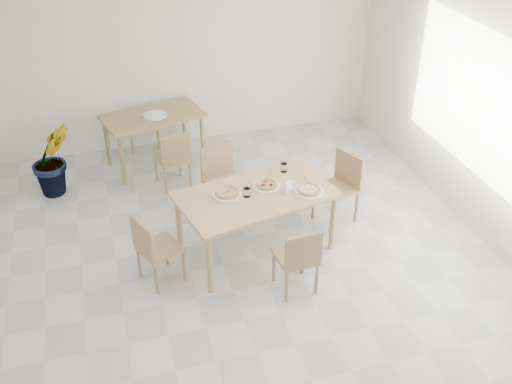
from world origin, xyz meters
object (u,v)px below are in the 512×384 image
object	(u,v)px
pizza_margherita	(227,192)
plate_mushroom	(309,191)
chair_east	(341,183)
plate_empty	(155,115)
plate_pepperoni	(266,186)
tumbler_b	(284,167)
second_table	(153,121)
main_table	(256,199)
napkin_holder	(288,187)
pizza_pepperoni	(266,184)
tumbler_a	(247,192)
chair_west	(153,246)
chair_back_s	(174,156)
pizza_mushroom	(309,189)
plate_margherita	(227,194)
chair_back_n	(138,111)
chair_north	(222,175)
potted_plant	(52,159)
chair_south	(299,256)

from	to	relation	value
pizza_margherita	plate_mushroom	bearing A→B (deg)	-12.38
chair_east	plate_empty	distance (m)	2.72
plate_pepperoni	tumbler_b	distance (m)	0.39
second_table	plate_empty	world-z (taller)	plate_empty
main_table	napkin_holder	distance (m)	0.37
pizza_pepperoni	tumbler_a	size ratio (longest dim) A/B	2.49
chair_west	plate_pepperoni	world-z (taller)	chair_west
plate_mushroom	tumbler_a	size ratio (longest dim) A/B	3.28
chair_east	tumbler_b	world-z (taller)	chair_east
plate_pepperoni	tumbler_b	xyz separation A→B (m)	(0.29, 0.26, 0.04)
tumbler_b	plate_empty	xyz separation A→B (m)	(-1.20, 1.88, -0.04)
chair_back_s	pizza_pepperoni	bearing A→B (deg)	105.71
pizza_mushroom	napkin_holder	distance (m)	0.23
second_table	plate_margherita	bearing A→B (deg)	-92.14
napkin_holder	chair_back_n	xyz separation A→B (m)	(-1.27, 3.02, -0.28)
chair_east	plate_pepperoni	bearing A→B (deg)	-99.97
plate_mushroom	second_table	distance (m)	2.77
plate_empty	tumbler_b	bearing A→B (deg)	-57.34
main_table	pizza_mushroom	world-z (taller)	pizza_mushroom
tumbler_a	tumbler_b	xyz separation A→B (m)	(0.54, 0.39, 0.00)
main_table	second_table	size ratio (longest dim) A/B	1.25
chair_west	pizza_mushroom	distance (m)	1.75
pizza_pepperoni	chair_back_s	distance (m)	1.69
second_table	pizza_pepperoni	bearing A→B (deg)	-81.26
tumbler_a	tumbler_b	distance (m)	0.67
plate_margherita	pizza_mushroom	world-z (taller)	pizza_mushroom
tumbler_b	pizza_pepperoni	bearing A→B (deg)	-137.46
chair_north	second_table	xyz separation A→B (m)	(-0.62, 1.41, 0.15)
plate_pepperoni	pizza_mushroom	world-z (taller)	pizza_mushroom
napkin_holder	potted_plant	world-z (taller)	potted_plant
chair_east	potted_plant	world-z (taller)	potted_plant
chair_north	plate_mushroom	size ratio (longest dim) A/B	2.69
chair_north	chair_east	world-z (taller)	chair_north
second_table	tumbler_b	bearing A→B (deg)	-72.01
chair_back_s	plate_empty	xyz separation A→B (m)	(-0.12, 0.68, 0.29)
tumbler_a	second_table	size ratio (longest dim) A/B	0.07
plate_pepperoni	potted_plant	world-z (taller)	potted_plant
chair_back_n	potted_plant	distance (m)	1.61
chair_south	napkin_holder	size ratio (longest dim) A/B	6.20
second_table	potted_plant	xyz separation A→B (m)	(-1.34, -0.40, -0.16)
chair_south	pizza_pepperoni	xyz separation A→B (m)	(-0.07, 0.90, 0.33)
chair_north	pizza_margherita	size ratio (longest dim) A/B	2.82
napkin_holder	chair_west	bearing A→B (deg)	153.47
napkin_holder	potted_plant	xyz separation A→B (m)	(-2.48, 1.95, -0.32)
chair_east	chair_back_n	distance (m)	3.35
main_table	chair_north	bearing A→B (deg)	88.51
plate_empty	plate_mushroom	bearing A→B (deg)	-60.78
chair_south	plate_pepperoni	distance (m)	0.95
chair_east	pizza_pepperoni	distance (m)	1.06
plate_margherita	pizza_pepperoni	bearing A→B (deg)	5.17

